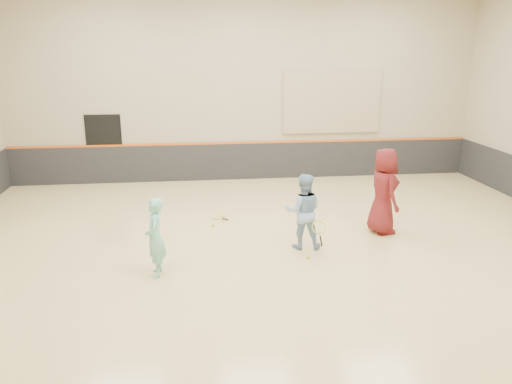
{
  "coord_description": "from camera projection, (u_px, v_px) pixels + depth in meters",
  "views": [
    {
      "loc": [
        -1.6,
        -9.99,
        4.16
      ],
      "look_at": [
        -0.35,
        0.4,
        1.15
      ],
      "focal_mm": 35.0,
      "sensor_mm": 36.0,
      "label": 1
    }
  ],
  "objects": [
    {
      "name": "instructor",
      "position": [
        303.0,
        211.0,
        10.64
      ],
      "size": [
        0.88,
        0.73,
        1.64
      ],
      "primitive_type": "imported",
      "rotation": [
        0.0,
        0.0,
        3.0
      ],
      "color": "#86ABCF",
      "rests_on": "floor"
    },
    {
      "name": "held_racket",
      "position": [
        319.0,
        227.0,
        10.38
      ],
      "size": [
        0.46,
        0.46,
        0.55
      ],
      "primitive_type": null,
      "color": "#9CCB2C",
      "rests_on": "instructor"
    },
    {
      "name": "girl",
      "position": [
        155.0,
        237.0,
        9.34
      ],
      "size": [
        0.37,
        0.56,
        1.53
      ],
      "primitive_type": "imported",
      "rotation": [
        0.0,
        0.0,
        -1.56
      ],
      "color": "#7BD6BF",
      "rests_on": "floor"
    },
    {
      "name": "wainscot_back",
      "position": [
        246.0,
        161.0,
        16.4
      ],
      "size": [
        14.9,
        0.04,
        1.2
      ],
      "primitive_type": "cube",
      "color": "#232326",
      "rests_on": "floor"
    },
    {
      "name": "ball_under_racket",
      "position": [
        308.0,
        257.0,
        10.27
      ],
      "size": [
        0.07,
        0.07,
        0.07
      ],
      "primitive_type": "sphere",
      "color": "#BAD130",
      "rests_on": "floor"
    },
    {
      "name": "ball_beside_spare",
      "position": [
        213.0,
        225.0,
        12.13
      ],
      "size": [
        0.07,
        0.07,
        0.07
      ],
      "primitive_type": "sphere",
      "color": "#C4D030",
      "rests_on": "floor"
    },
    {
      "name": "spare_racket",
      "position": [
        218.0,
        216.0,
        12.72
      ],
      "size": [
        0.7,
        0.7,
        0.11
      ],
      "primitive_type": null,
      "color": "#AECB2C",
      "rests_on": "floor"
    },
    {
      "name": "doorway",
      "position": [
        105.0,
        149.0,
        15.75
      ],
      "size": [
        1.1,
        0.05,
        2.2
      ],
      "primitive_type": "cube",
      "color": "black",
      "rests_on": "floor"
    },
    {
      "name": "ball_in_hand",
      "position": [
        395.0,
        179.0,
        11.39
      ],
      "size": [
        0.07,
        0.07,
        0.07
      ],
      "primitive_type": "sphere",
      "color": "#B8CE2F",
      "rests_on": "young_man"
    },
    {
      "name": "room",
      "position": [
        275.0,
        212.0,
        10.64
      ],
      "size": [
        15.04,
        12.04,
        6.22
      ],
      "color": "#D7B66E",
      "rests_on": "ground"
    },
    {
      "name": "young_man",
      "position": [
        384.0,
        191.0,
        11.51
      ],
      "size": [
        0.74,
        1.04,
        2.0
      ],
      "primitive_type": "imported",
      "rotation": [
        0.0,
        0.0,
        1.68
      ],
      "color": "maroon",
      "rests_on": "floor"
    },
    {
      "name": "acoustic_panel",
      "position": [
        332.0,
        102.0,
        16.17
      ],
      "size": [
        3.2,
        0.08,
        2.0
      ],
      "primitive_type": "cube",
      "color": "tan",
      "rests_on": "wall_back"
    },
    {
      "name": "accent_stripe",
      "position": [
        246.0,
        143.0,
        16.22
      ],
      "size": [
        14.9,
        0.03,
        0.06
      ],
      "primitive_type": "cube",
      "color": "#D85914",
      "rests_on": "wall_back"
    }
  ]
}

